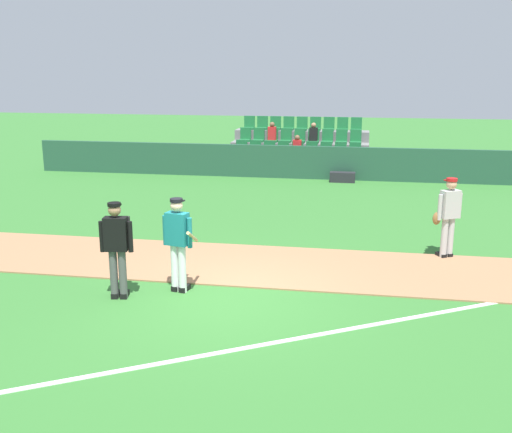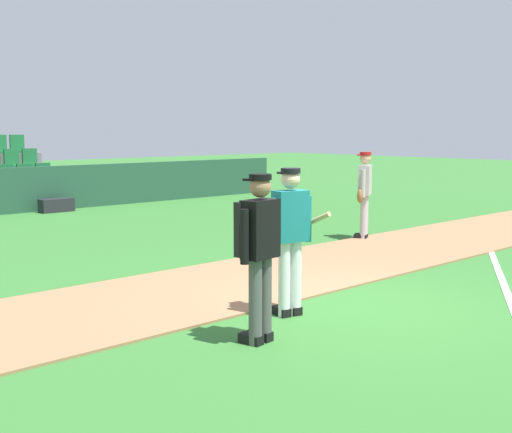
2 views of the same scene
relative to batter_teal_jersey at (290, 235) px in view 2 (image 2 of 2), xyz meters
The scene contains 7 objects.
ground_plane 1.29m from the batter_teal_jersey, 13.95° to the right, with size 80.00×80.00×0.00m, color #33702D.
infield_dirt_path 2.11m from the batter_teal_jersey, 64.13° to the left, with size 28.00×2.65×0.03m, color #9E704C.
foul_line_chalk 4.01m from the batter_teal_jersey, 10.44° to the right, with size 12.00×0.10×0.01m, color white.
batter_teal_jersey is the anchor object (origin of this frame).
umpire_home_plate 1.09m from the batter_teal_jersey, 153.21° to the right, with size 0.58×0.35×1.76m.
runner_grey_jersey 5.86m from the batter_teal_jersey, 29.53° to the left, with size 0.64×0.43×1.76m.
equipment_bag 11.65m from the batter_teal_jersey, 76.95° to the left, with size 0.90×0.36×0.36m, color #232328.
Camera 2 is at (-6.38, -5.19, 2.20)m, focal length 46.77 mm.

